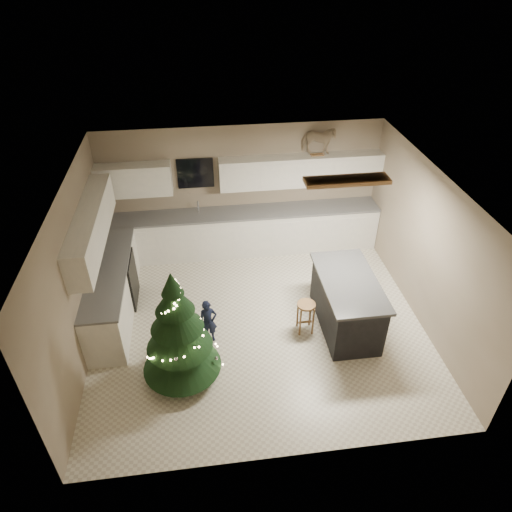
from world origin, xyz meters
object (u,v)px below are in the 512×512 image
object	(u,v)px
bar_stool	(306,310)
christmas_tree	(179,336)
island	(346,303)
rocking_horse	(318,140)
toddler	(208,322)

from	to	relation	value
bar_stool	christmas_tree	xyz separation A→B (m)	(-2.03, -0.68, 0.36)
island	rocking_horse	xyz separation A→B (m)	(0.01, 2.57, 1.82)
christmas_tree	toddler	distance (m)	0.88
christmas_tree	rocking_horse	size ratio (longest dim) A/B	2.70
island	christmas_tree	distance (m)	2.83
christmas_tree	toddler	bearing A→B (deg)	56.99
toddler	rocking_horse	size ratio (longest dim) A/B	1.12
christmas_tree	rocking_horse	xyz separation A→B (m)	(2.73, 3.29, 1.51)
bar_stool	rocking_horse	xyz separation A→B (m)	(0.70, 2.61, 1.86)
rocking_horse	christmas_tree	bearing A→B (deg)	159.21
bar_stool	rocking_horse	distance (m)	3.29
toddler	rocking_horse	xyz separation A→B (m)	(2.30, 2.63, 1.90)
island	toddler	xyz separation A→B (m)	(-2.29, -0.07, -0.08)
toddler	rocking_horse	distance (m)	3.98
island	rocking_horse	bearing A→B (deg)	89.73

